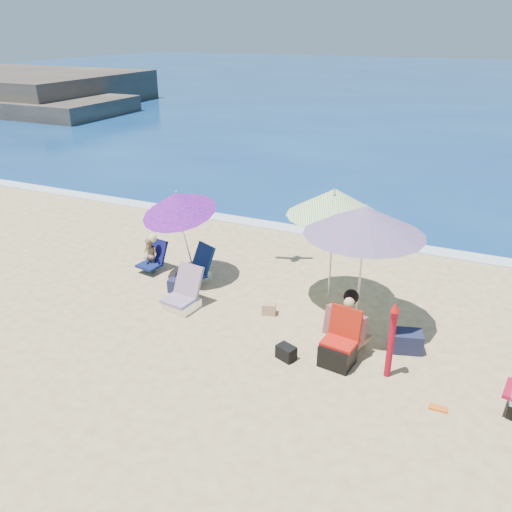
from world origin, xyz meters
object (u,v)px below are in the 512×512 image
at_px(camp_chair_left, 339,349).
at_px(person_center, 347,324).
at_px(umbrella_blue, 177,203).
at_px(chair_rainbow, 183,297).
at_px(furled_umbrella, 392,336).
at_px(umbrella_turquoise, 365,221).
at_px(chair_navy, 197,271).
at_px(person_left, 151,255).
at_px(umbrella_striped, 335,202).

relative_size(camp_chair_left, person_center, 0.87).
relative_size(umbrella_blue, chair_rainbow, 2.63).
xyz_separation_m(furled_umbrella, chair_rainbow, (-3.80, 0.51, -0.49)).
xyz_separation_m(umbrella_blue, camp_chair_left, (3.68, -1.45, -1.37)).
distance_m(umbrella_turquoise, umbrella_blue, 3.69).
distance_m(umbrella_blue, furled_umbrella, 4.75).
bearing_deg(chair_navy, umbrella_blue, -153.29).
bearing_deg(person_left, chair_rainbow, -36.54).
bearing_deg(umbrella_turquoise, camp_chair_left, -89.49).
relative_size(umbrella_striped, furled_umbrella, 1.77).
relative_size(umbrella_turquoise, camp_chair_left, 2.56).
relative_size(umbrella_turquoise, chair_rainbow, 2.93).
xyz_separation_m(umbrella_striped, person_center, (0.71, -1.42, -1.46)).
bearing_deg(furled_umbrella, umbrella_striped, 128.67).
relative_size(umbrella_turquoise, furled_umbrella, 1.76).
xyz_separation_m(umbrella_turquoise, chair_navy, (-3.40, 0.47, -1.75)).
bearing_deg(umbrella_blue, umbrella_striped, 6.94).
bearing_deg(umbrella_blue, umbrella_turquoise, -5.23).
bearing_deg(person_center, umbrella_turquoise, 91.40).
bearing_deg(umbrella_turquoise, chair_rainbow, -168.62).
relative_size(umbrella_striped, umbrella_blue, 1.12).
height_order(furled_umbrella, chair_navy, furled_umbrella).
bearing_deg(umbrella_blue, camp_chair_left, -21.49).
xyz_separation_m(chair_rainbow, camp_chair_left, (3.06, -0.50, 0.06)).
xyz_separation_m(furled_umbrella, person_center, (-0.74, 0.40, -0.21)).
height_order(furled_umbrella, person_center, furled_umbrella).
bearing_deg(person_center, furled_umbrella, -28.27).
bearing_deg(person_center, chair_rainbow, 177.98).
distance_m(chair_rainbow, person_center, 3.08).
bearing_deg(camp_chair_left, umbrella_turquoise, 90.51).
relative_size(chair_navy, chair_rainbow, 1.16).
bearing_deg(person_left, chair_navy, 2.33).
distance_m(umbrella_blue, chair_navy, 1.47).
relative_size(umbrella_blue, chair_navy, 2.27).
bearing_deg(umbrella_blue, chair_navy, 26.71).
height_order(chair_navy, camp_chair_left, camp_chair_left).
bearing_deg(umbrella_striped, chair_navy, -175.22).
distance_m(umbrella_striped, chair_rainbow, 3.20).
xyz_separation_m(umbrella_turquoise, furled_umbrella, (0.76, -1.12, -1.26)).
bearing_deg(umbrella_striped, camp_chair_left, -68.70).
xyz_separation_m(umbrella_striped, umbrella_blue, (-2.97, -0.36, -0.31)).
height_order(umbrella_striped, person_left, umbrella_striped).
distance_m(chair_navy, person_center, 3.63).
height_order(umbrella_turquoise, furled_umbrella, umbrella_turquoise).
height_order(camp_chair_left, person_center, person_center).
relative_size(chair_rainbow, person_center, 0.76).
relative_size(chair_rainbow, person_left, 0.93).
xyz_separation_m(umbrella_turquoise, chair_rainbow, (-3.05, -0.61, -1.74)).
bearing_deg(chair_navy, person_left, -177.67).
relative_size(umbrella_striped, person_left, 2.74).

